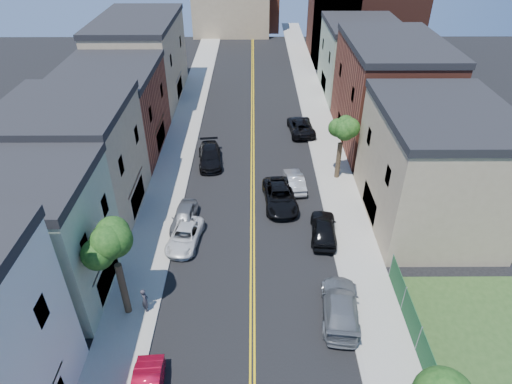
{
  "coord_description": "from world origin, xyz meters",
  "views": [
    {
      "loc": [
        0.12,
        -4.93,
        22.09
      ],
      "look_at": [
        0.29,
        24.71,
        2.0
      ],
      "focal_mm": 30.77,
      "sensor_mm": 36.0,
      "label": 1
    }
  ],
  "objects_px": {
    "silver_car_right": "(295,181)",
    "pedestrian_left": "(145,300)",
    "white_pickup": "(185,236)",
    "black_suv_lane": "(280,197)",
    "grey_car_left": "(184,217)",
    "dark_car_right_far": "(301,126)",
    "black_car_right": "(324,228)",
    "black_car_left": "(210,156)",
    "grey_car_right": "(340,306)"
  },
  "relations": [
    {
      "from": "black_car_right",
      "to": "pedestrian_left",
      "type": "bearing_deg",
      "value": 36.33
    },
    {
      "from": "black_suv_lane",
      "to": "pedestrian_left",
      "type": "height_order",
      "value": "pedestrian_left"
    },
    {
      "from": "black_car_right",
      "to": "pedestrian_left",
      "type": "height_order",
      "value": "pedestrian_left"
    },
    {
      "from": "grey_car_right",
      "to": "black_car_right",
      "type": "relative_size",
      "value": 1.17
    },
    {
      "from": "dark_car_right_far",
      "to": "black_suv_lane",
      "type": "bearing_deg",
      "value": 72.94
    },
    {
      "from": "white_pickup",
      "to": "pedestrian_left",
      "type": "bearing_deg",
      "value": -95.78
    },
    {
      "from": "grey_car_left",
      "to": "black_car_left",
      "type": "distance_m",
      "value": 9.87
    },
    {
      "from": "black_car_right",
      "to": "black_suv_lane",
      "type": "relative_size",
      "value": 0.83
    },
    {
      "from": "grey_car_right",
      "to": "pedestrian_left",
      "type": "height_order",
      "value": "pedestrian_left"
    },
    {
      "from": "black_suv_lane",
      "to": "white_pickup",
      "type": "bearing_deg",
      "value": -150.0
    },
    {
      "from": "grey_car_right",
      "to": "dark_car_right_far",
      "type": "height_order",
      "value": "grey_car_right"
    },
    {
      "from": "dark_car_right_far",
      "to": "grey_car_left",
      "type": "bearing_deg",
      "value": 51.94
    },
    {
      "from": "silver_car_right",
      "to": "dark_car_right_far",
      "type": "distance_m",
      "value": 11.33
    },
    {
      "from": "black_car_left",
      "to": "black_car_right",
      "type": "distance_m",
      "value": 15.03
    },
    {
      "from": "grey_car_left",
      "to": "dark_car_right_far",
      "type": "relative_size",
      "value": 0.77
    },
    {
      "from": "white_pickup",
      "to": "black_car_right",
      "type": "distance_m",
      "value": 10.66
    },
    {
      "from": "silver_car_right",
      "to": "pedestrian_left",
      "type": "height_order",
      "value": "pedestrian_left"
    },
    {
      "from": "grey_car_left",
      "to": "silver_car_right",
      "type": "bearing_deg",
      "value": 34.78
    },
    {
      "from": "silver_car_right",
      "to": "black_car_right",
      "type": "bearing_deg",
      "value": 97.68
    },
    {
      "from": "white_pickup",
      "to": "black_car_left",
      "type": "bearing_deg",
      "value": 93.51
    },
    {
      "from": "grey_car_right",
      "to": "black_suv_lane",
      "type": "distance_m",
      "value": 12.49
    },
    {
      "from": "grey_car_right",
      "to": "silver_car_right",
      "type": "xyz_separation_m",
      "value": [
        -1.7,
        14.72,
        -0.12
      ]
    },
    {
      "from": "grey_car_right",
      "to": "black_suv_lane",
      "type": "xyz_separation_m",
      "value": [
        -3.15,
        12.09,
        -0.02
      ]
    },
    {
      "from": "silver_car_right",
      "to": "pedestrian_left",
      "type": "xyz_separation_m",
      "value": [
        -10.55,
        -14.34,
        0.34
      ]
    },
    {
      "from": "white_pickup",
      "to": "grey_car_right",
      "type": "xyz_separation_m",
      "value": [
        10.64,
        -7.04,
        0.16
      ]
    },
    {
      "from": "grey_car_left",
      "to": "silver_car_right",
      "type": "xyz_separation_m",
      "value": [
        9.3,
        5.31,
        -0.03
      ]
    },
    {
      "from": "grey_car_right",
      "to": "black_car_right",
      "type": "xyz_separation_m",
      "value": [
        0.0,
        7.73,
        0.0
      ]
    },
    {
      "from": "grey_car_left",
      "to": "pedestrian_left",
      "type": "distance_m",
      "value": 9.12
    },
    {
      "from": "white_pickup",
      "to": "dark_car_right_far",
      "type": "relative_size",
      "value": 0.85
    },
    {
      "from": "black_car_left",
      "to": "black_car_right",
      "type": "bearing_deg",
      "value": -55.99
    },
    {
      "from": "black_suv_lane",
      "to": "silver_car_right",
      "type": "bearing_deg",
      "value": 57.16
    },
    {
      "from": "silver_car_right",
      "to": "black_suv_lane",
      "type": "distance_m",
      "value": 3.01
    },
    {
      "from": "grey_car_left",
      "to": "silver_car_right",
      "type": "height_order",
      "value": "grey_car_left"
    },
    {
      "from": "black_car_right",
      "to": "black_car_left",
      "type": "bearing_deg",
      "value": -44.33
    },
    {
      "from": "black_car_right",
      "to": "black_suv_lane",
      "type": "bearing_deg",
      "value": -48.75
    },
    {
      "from": "pedestrian_left",
      "to": "black_car_left",
      "type": "bearing_deg",
      "value": -31.11
    },
    {
      "from": "grey_car_left",
      "to": "grey_car_right",
      "type": "distance_m",
      "value": 14.48
    },
    {
      "from": "grey_car_left",
      "to": "grey_car_right",
      "type": "bearing_deg",
      "value": -35.5
    },
    {
      "from": "grey_car_left",
      "to": "black_suv_lane",
      "type": "height_order",
      "value": "black_suv_lane"
    },
    {
      "from": "pedestrian_left",
      "to": "black_car_right",
      "type": "bearing_deg",
      "value": -82.49
    },
    {
      "from": "silver_car_right",
      "to": "grey_car_left",
      "type": "bearing_deg",
      "value": 23.73
    },
    {
      "from": "black_suv_lane",
      "to": "black_car_right",
      "type": "bearing_deg",
      "value": -58.11
    },
    {
      "from": "grey_car_left",
      "to": "black_car_left",
      "type": "xyz_separation_m",
      "value": [
        1.28,
        9.79,
        0.05
      ]
    },
    {
      "from": "white_pickup",
      "to": "black_car_right",
      "type": "height_order",
      "value": "black_car_right"
    },
    {
      "from": "grey_car_left",
      "to": "dark_car_right_far",
      "type": "bearing_deg",
      "value": 61.68
    },
    {
      "from": "white_pickup",
      "to": "black_car_left",
      "type": "distance_m",
      "value": 12.19
    },
    {
      "from": "white_pickup",
      "to": "black_suv_lane",
      "type": "height_order",
      "value": "black_suv_lane"
    },
    {
      "from": "grey_car_right",
      "to": "silver_car_right",
      "type": "relative_size",
      "value": 1.33
    },
    {
      "from": "grey_car_left",
      "to": "black_suv_lane",
      "type": "bearing_deg",
      "value": 23.89
    },
    {
      "from": "dark_car_right_far",
      "to": "black_suv_lane",
      "type": "relative_size",
      "value": 0.96
    }
  ]
}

